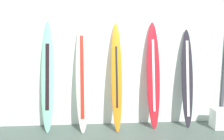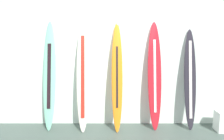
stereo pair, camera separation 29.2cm
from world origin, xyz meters
name	(u,v)px [view 1 (the left image)]	position (x,y,z in m)	size (l,w,h in m)	color
wall_back	(118,60)	(0.00, 1.30, 1.40)	(7.20, 0.20, 2.80)	silver
surfboard_seafoam	(48,78)	(-1.42, 0.96, 1.08)	(0.28, 0.40, 2.19)	#80CBA9
surfboard_ivory	(82,77)	(-0.74, 0.93, 1.10)	(0.28, 0.49, 2.19)	silver
surfboard_sunset	(117,78)	(-0.05, 0.92, 1.07)	(0.23, 0.48, 2.17)	orange
surfboard_crimson	(153,76)	(0.71, 0.99, 1.08)	(0.30, 0.40, 2.19)	red
surfboard_charcoal	(187,78)	(1.44, 0.99, 1.02)	(0.25, 0.38, 2.05)	#27232C
display_block_left	(219,118)	(2.08, 0.81, 0.20)	(0.30, 0.30, 0.40)	white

